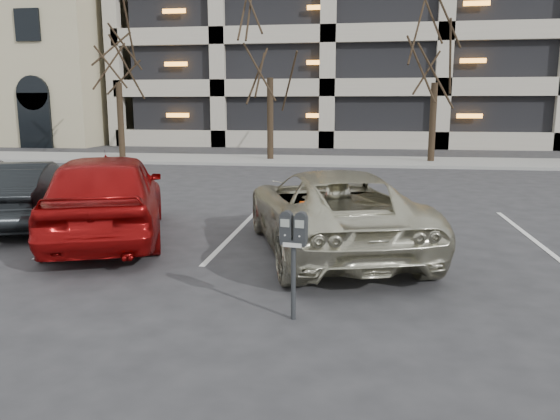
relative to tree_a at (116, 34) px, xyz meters
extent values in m
plane|color=#28282B|center=(10.00, -16.00, -5.61)|extent=(140.00, 140.00, 0.00)
cube|color=gray|center=(10.00, 0.00, -5.55)|extent=(80.00, 4.00, 0.12)
cube|color=silver|center=(5.80, -13.70, -5.60)|extent=(0.10, 5.20, 0.00)
cube|color=silver|center=(8.60, -13.70, -5.60)|extent=(0.10, 5.20, 0.00)
cube|color=silver|center=(11.40, -13.70, -5.60)|extent=(0.10, 5.20, 0.00)
cube|color=silver|center=(14.20, -13.70, -5.60)|extent=(0.10, 5.20, 0.00)
cube|color=black|center=(22.00, 18.00, 3.39)|extent=(49.92, 19.20, 18.00)
cylinder|color=black|center=(0.00, 0.00, -3.86)|extent=(0.28, 0.28, 3.49)
cylinder|color=black|center=(7.00, 0.00, -3.78)|extent=(0.28, 0.28, 3.66)
cylinder|color=black|center=(14.00, 0.00, -3.90)|extent=(0.28, 0.28, 3.41)
cylinder|color=black|center=(10.25, -18.17, -5.16)|extent=(0.06, 0.06, 0.90)
cube|color=black|center=(10.25, -18.17, -4.69)|extent=(0.31, 0.15, 0.06)
cube|color=silver|center=(10.24, -18.23, -4.71)|extent=(0.22, 0.05, 0.05)
cube|color=gray|center=(10.16, -18.22, -4.46)|extent=(0.11, 0.03, 0.09)
cube|color=gray|center=(10.32, -18.25, -4.46)|extent=(0.11, 0.03, 0.09)
imported|color=beige|center=(10.51, -15.02, -4.91)|extent=(3.69, 5.50, 1.40)
cube|color=#F94A05|center=(10.16, -15.90, -4.20)|extent=(0.10, 0.20, 0.01)
imported|color=maroon|center=(6.37, -14.80, -4.78)|extent=(3.53, 5.26, 1.66)
imported|color=black|center=(4.04, -13.87, -4.95)|extent=(2.62, 4.25, 1.32)
camera|label=1|loc=(10.97, -24.14, -3.17)|focal=35.00mm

